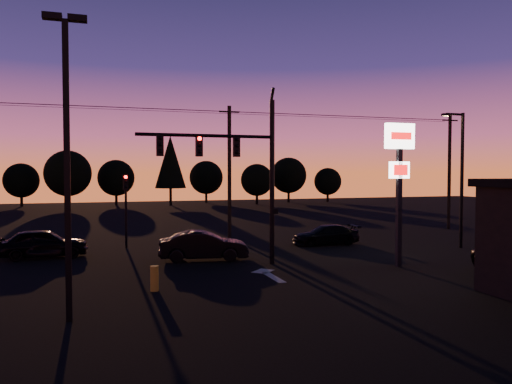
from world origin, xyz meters
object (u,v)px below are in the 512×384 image
streetlight (461,174)px  car_mid (204,246)px  pylon_sign (399,163)px  secondary_signal (126,200)px  car_left (43,243)px  car_right (326,235)px  parking_lot_light (67,146)px  traffic_signal_mast (241,163)px  bollard (154,278)px

streetlight → car_mid: (-15.38, 0.55, -3.68)m
pylon_sign → car_mid: pylon_sign is taller
secondary_signal → car_mid: (3.52, -5.44, -2.12)m
pylon_sign → car_left: pylon_sign is taller
secondary_signal → car_left: bearing=-154.2°
secondary_signal → pylon_sign: 15.75m
car_mid → pylon_sign: bearing=-108.3°
car_mid → car_right: size_ratio=1.07×
pylon_sign → car_right: pylon_sign is taller
car_mid → parking_lot_light: bearing=156.3°
car_right → secondary_signal: bearing=-98.1°
pylon_sign → car_mid: (-8.48, 4.55, -4.17)m
parking_lot_light → streetlight: (21.41, 8.50, -0.85)m
traffic_signal_mast → bollard: 7.45m
traffic_signal_mast → streetlight: size_ratio=1.07×
traffic_signal_mast → car_mid: traffic_signal_mast is taller
traffic_signal_mast → streetlight: bearing=6.1°
parking_lot_light → car_mid: 11.78m
parking_lot_light → pylon_sign: 15.19m
traffic_signal_mast → streetlight: traffic_signal_mast is taller
parking_lot_light → streetlight: bearing=21.7°
secondary_signal → traffic_signal_mast: bearing=-56.8°
secondary_signal → car_right: 12.32m
pylon_sign → parking_lot_light: bearing=-162.8°
parking_lot_light → car_left: bearing=98.6°
traffic_signal_mast → car_right: bearing=36.5°
traffic_signal_mast → secondary_signal: bearing=123.2°
car_right → pylon_sign: bearing=3.8°
streetlight → secondary_signal: bearing=162.4°
bollard → car_right: size_ratio=0.23×
parking_lot_light → car_mid: (6.02, 9.05, -4.53)m
traffic_signal_mast → secondary_signal: 9.19m
secondary_signal → car_right: bearing=-11.1°
car_right → streetlight: bearing=65.5°
secondary_signal → car_right: secondary_signal is taller
bollard → car_mid: bearing=62.2°
streetlight → car_left: (-23.28, 3.87, -3.65)m
secondary_signal → streetlight: bearing=-17.6°
parking_lot_light → bollard: (2.88, 3.09, -4.79)m
traffic_signal_mast → pylon_sign: size_ratio=1.26×
pylon_sign → streetlight: (6.91, 4.00, -0.49)m
streetlight → car_right: bearing=152.5°
secondary_signal → streetlight: (18.91, -5.99, 1.56)m
parking_lot_light → pylon_sign: size_ratio=1.34×
traffic_signal_mast → parking_lot_light: (-7.40, -6.99, 0.33)m
car_mid → bollard: bearing=162.1°
parking_lot_light → car_left: 13.30m
traffic_signal_mast → parking_lot_light: parking_lot_light is taller
secondary_signal → car_right: (11.89, -2.33, -2.25)m
parking_lot_light → car_mid: parking_lot_light is taller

